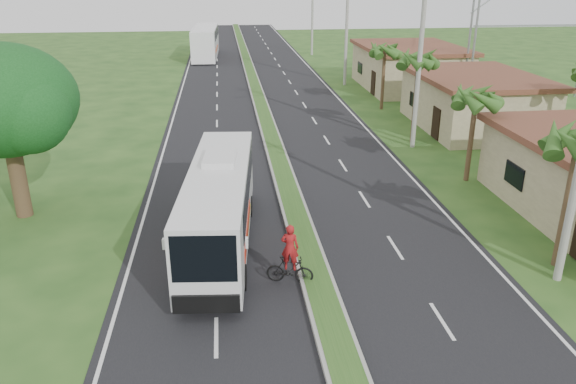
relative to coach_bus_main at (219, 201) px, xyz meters
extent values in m
plane|color=#23471A|center=(3.30, -6.11, -1.88)|extent=(180.00, 180.00, 0.00)
cube|color=black|center=(3.30, 13.89, -1.87)|extent=(14.00, 160.00, 0.02)
cube|color=gray|center=(3.30, 13.89, -1.79)|extent=(1.20, 160.00, 0.17)
cube|color=#23471A|center=(3.30, 13.89, -1.70)|extent=(0.95, 160.00, 0.02)
cube|color=silver|center=(-3.40, 13.89, -1.88)|extent=(0.12, 160.00, 0.01)
cube|color=silver|center=(10.00, 13.89, -1.88)|extent=(0.12, 160.00, 0.01)
cube|color=#9C8E69|center=(17.30, 15.89, -0.21)|extent=(7.00, 10.00, 3.35)
cube|color=#55301E|center=(17.30, 15.89, 1.63)|extent=(7.60, 10.60, 0.32)
cube|color=#9C8E69|center=(17.30, 29.89, -0.13)|extent=(8.00, 11.00, 3.50)
cube|color=#55301E|center=(17.30, 29.89, 1.78)|extent=(8.60, 11.60, 0.32)
cylinder|color=#473321|center=(12.30, -3.11, 0.62)|extent=(0.26, 0.26, 5.00)
cylinder|color=#473321|center=(12.70, 5.89, 0.42)|extent=(0.26, 0.26, 4.60)
cylinder|color=#473321|center=(12.10, 12.89, 0.82)|extent=(0.26, 0.26, 5.40)
cylinder|color=#473321|center=(12.60, 21.89, 0.52)|extent=(0.26, 0.26, 4.80)
cylinder|color=#473321|center=(-8.70, 3.89, 0.12)|extent=(0.70, 0.70, 4.00)
ellipsoid|color=#114115|center=(-8.70, 3.89, 3.32)|extent=(6.00, 6.00, 4.68)
sphere|color=#114115|center=(-7.50, 2.89, 3.02)|extent=(3.40, 3.40, 3.40)
cylinder|color=gray|center=(11.80, 11.89, 4.12)|extent=(0.28, 0.28, 12.00)
cylinder|color=gray|center=(11.80, 31.89, 3.62)|extent=(0.28, 0.28, 11.00)
cylinder|color=gray|center=(11.80, 51.89, 3.37)|extent=(0.28, 0.28, 10.50)
cylinder|color=gray|center=(20.30, 23.39, 4.12)|extent=(0.18, 0.18, 12.00)
cylinder|color=gray|center=(20.30, 24.39, 4.12)|extent=(0.18, 0.18, 12.00)
cube|color=gray|center=(25.30, 23.89, 4.12)|extent=(10.00, 0.14, 0.14)
cube|color=silver|center=(0.00, -0.05, -0.10)|extent=(3.12, 10.74, 2.78)
cube|color=black|center=(0.04, 0.48, 0.52)|extent=(2.99, 8.63, 1.11)
cube|color=black|center=(-0.46, -5.26, 0.35)|extent=(1.99, 0.31, 1.56)
cube|color=#B4210F|center=(-0.10, -1.10, -0.65)|extent=(2.65, 4.77, 0.49)
cube|color=yellow|center=(0.02, 0.22, -0.87)|extent=(2.48, 2.83, 0.22)
cube|color=silver|center=(0.09, 1.01, 1.42)|extent=(1.42, 2.22, 0.25)
cylinder|color=black|center=(-1.29, -3.30, -1.42)|extent=(0.36, 0.94, 0.92)
cylinder|color=black|center=(0.69, -3.47, -1.42)|extent=(0.36, 0.94, 0.92)
cylinder|color=black|center=(-0.75, 2.85, -1.42)|extent=(0.36, 0.94, 0.92)
cylinder|color=black|center=(1.24, 2.68, -1.42)|extent=(0.36, 0.94, 0.92)
cube|color=white|center=(-1.52, 51.04, 0.02)|extent=(3.16, 12.58, 3.48)
cube|color=black|center=(-1.50, 51.58, 1.06)|extent=(3.09, 9.33, 1.18)
cube|color=#EE4E17|center=(-1.56, 49.96, -0.64)|extent=(2.98, 6.07, 0.38)
cylinder|color=black|center=(-2.90, 45.93, -1.36)|extent=(0.36, 1.05, 1.04)
cylinder|color=black|center=(-0.51, 45.84, -1.36)|extent=(0.36, 1.05, 1.04)
cylinder|color=black|center=(-2.55, 55.70, -1.36)|extent=(0.36, 1.05, 1.04)
cylinder|color=black|center=(-0.16, 55.61, -1.36)|extent=(0.36, 1.05, 1.04)
imported|color=black|center=(2.36, -3.25, -1.38)|extent=(1.72, 0.90, 0.99)
imported|color=maroon|center=(2.36, -3.25, -0.49)|extent=(0.70, 0.55, 1.69)
camera|label=1|loc=(0.31, -20.20, 8.36)|focal=35.00mm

